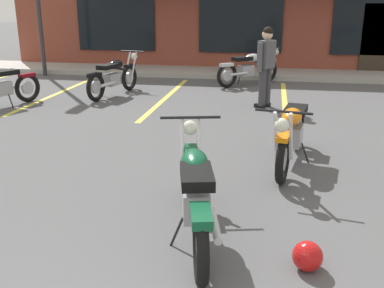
{
  "coord_description": "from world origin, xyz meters",
  "views": [
    {
      "loc": [
        1.06,
        -1.06,
        2.18
      ],
      "look_at": [
        0.16,
        3.94,
        0.55
      ],
      "focal_mm": 41.95,
      "sensor_mm": 36.0,
      "label": 1
    }
  ],
  "objects_px": {
    "motorcycle_silver_naked": "(114,76)",
    "person_in_shorts_foreground": "(266,62)",
    "motorcycle_blue_standard": "(249,68)",
    "motorcycle_foreground_classic": "(195,192)",
    "motorcycle_green_cafe_racer": "(292,133)",
    "helmet_on_pavement": "(308,256)"
  },
  "relations": [
    {
      "from": "motorcycle_green_cafe_racer",
      "to": "person_in_shorts_foreground",
      "type": "relative_size",
      "value": 1.25
    },
    {
      "from": "person_in_shorts_foreground",
      "to": "motorcycle_blue_standard",
      "type": "bearing_deg",
      "value": 100.49
    },
    {
      "from": "motorcycle_silver_naked",
      "to": "person_in_shorts_foreground",
      "type": "relative_size",
      "value": 1.24
    },
    {
      "from": "motorcycle_foreground_classic",
      "to": "motorcycle_blue_standard",
      "type": "relative_size",
      "value": 1.25
    },
    {
      "from": "motorcycle_green_cafe_racer",
      "to": "person_in_shorts_foreground",
      "type": "bearing_deg",
      "value": 97.21
    },
    {
      "from": "motorcycle_silver_naked",
      "to": "motorcycle_blue_standard",
      "type": "height_order",
      "value": "same"
    },
    {
      "from": "helmet_on_pavement",
      "to": "person_in_shorts_foreground",
      "type": "bearing_deg",
      "value": 94.85
    },
    {
      "from": "motorcycle_foreground_classic",
      "to": "helmet_on_pavement",
      "type": "xyz_separation_m",
      "value": [
        1.03,
        -0.4,
        -0.33
      ]
    },
    {
      "from": "motorcycle_foreground_classic",
      "to": "person_in_shorts_foreground",
      "type": "relative_size",
      "value": 1.24
    },
    {
      "from": "motorcycle_blue_standard",
      "to": "motorcycle_green_cafe_racer",
      "type": "bearing_deg",
      "value": -81.38
    },
    {
      "from": "motorcycle_blue_standard",
      "to": "motorcycle_silver_naked",
      "type": "bearing_deg",
      "value": -147.57
    },
    {
      "from": "motorcycle_blue_standard",
      "to": "person_in_shorts_foreground",
      "type": "height_order",
      "value": "person_in_shorts_foreground"
    },
    {
      "from": "motorcycle_foreground_classic",
      "to": "person_in_shorts_foreground",
      "type": "height_order",
      "value": "person_in_shorts_foreground"
    },
    {
      "from": "motorcycle_blue_standard",
      "to": "helmet_on_pavement",
      "type": "xyz_separation_m",
      "value": [
        1.0,
        -8.67,
        -0.33
      ]
    },
    {
      "from": "motorcycle_blue_standard",
      "to": "helmet_on_pavement",
      "type": "relative_size",
      "value": 6.41
    },
    {
      "from": "motorcycle_silver_naked",
      "to": "helmet_on_pavement",
      "type": "distance_m",
      "value": 7.86
    },
    {
      "from": "motorcycle_foreground_classic",
      "to": "motorcycle_blue_standard",
      "type": "height_order",
      "value": "same"
    },
    {
      "from": "motorcycle_green_cafe_racer",
      "to": "person_in_shorts_foreground",
      "type": "xyz_separation_m",
      "value": [
        -0.44,
        3.5,
        0.49
      ]
    },
    {
      "from": "motorcycle_foreground_classic",
      "to": "motorcycle_green_cafe_racer",
      "type": "height_order",
      "value": "same"
    },
    {
      "from": "motorcycle_silver_naked",
      "to": "motorcycle_blue_standard",
      "type": "relative_size",
      "value": 1.25
    },
    {
      "from": "motorcycle_blue_standard",
      "to": "motorcycle_green_cafe_racer",
      "type": "height_order",
      "value": "same"
    },
    {
      "from": "person_in_shorts_foreground",
      "to": "motorcycle_silver_naked",
      "type": "bearing_deg",
      "value": 169.84
    }
  ]
}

